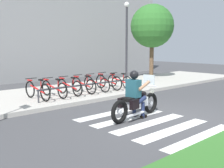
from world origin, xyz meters
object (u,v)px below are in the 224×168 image
bicycle_0 (37,90)px  bicycle_5 (108,82)px  bicycle_2 (69,87)px  rider (135,91)px  bicycle_3 (83,85)px  bicycle_1 (54,89)px  bicycle_4 (96,83)px  tree_near_rack (152,26)px  bicycle_6 (120,81)px  bike_rack (91,85)px  street_lamp (127,36)px  motorcycle (137,103)px

bicycle_0 → bicycle_5: 3.59m
bicycle_2 → bicycle_5: bearing=-0.0°
rider → bicycle_3: 4.07m
bicycle_3 → bicycle_5: (1.43, 0.00, 0.00)m
bicycle_1 → bicycle_3: 1.44m
bicycle_2 → bicycle_3: size_ratio=1.03×
bicycle_4 → tree_near_rack: (5.86, 1.67, 2.87)m
bicycle_4 → bicycle_5: 0.72m
bicycle_5 → bicycle_6: bearing=0.1°
rider → bicycle_2: (0.29, 3.93, -0.34)m
bicycle_2 → bicycle_3: bicycle_3 is taller
bicycle_6 → bicycle_5: bearing=-179.9°
bicycle_0 → bicycle_3: bicycle_0 is taller
bike_rack → street_lamp: (3.91, 1.83, 2.15)m
bicycle_4 → bicycle_6: size_ratio=1.08×
bicycle_1 → bicycle_6: size_ratio=1.11×
bicycle_0 → bike_rack: bearing=-14.4°
bike_rack → bicycle_0: bearing=165.6°
rider → bicycle_1: (-0.43, 3.93, -0.34)m
motorcycle → bicycle_0: size_ratio=1.30×
motorcycle → bicycle_1: bearing=97.3°
motorcycle → bicycle_3: bearing=76.7°
bicycle_2 → bicycle_5: bicycle_5 is taller
bicycle_1 → bicycle_4: size_ratio=1.03×
rider → street_lamp: bearing=46.6°
bicycle_5 → rider: bearing=-121.9°
rider → bicycle_3: size_ratio=0.91×
rider → bicycle_5: bearing=58.1°
rider → bicycle_1: size_ratio=0.84×
bicycle_6 → tree_near_rack: size_ratio=0.33×
rider → street_lamp: street_lamp is taller
bike_rack → tree_near_rack: size_ratio=1.04×
bicycle_2 → bicycle_3: 0.72m
motorcycle → bicycle_5: 4.58m
bicycle_4 → bicycle_6: (1.43, 0.00, -0.02)m
motorcycle → bike_rack: bearing=74.6°
bicycle_0 → bicycle_6: bearing=0.0°
bicycle_6 → tree_near_rack: 5.54m
motorcycle → street_lamp: (4.84, 5.20, 2.25)m
bicycle_1 → bicycle_2: bicycle_2 is taller
bicycle_5 → tree_near_rack: size_ratio=0.36×
bicycle_2 → street_lamp: street_lamp is taller
bicycle_6 → street_lamp: street_lamp is taller
rider → bicycle_1: bearing=96.2°
bicycle_5 → street_lamp: street_lamp is taller
bicycle_4 → motorcycle: bearing=-112.8°
bicycle_6 → bicycle_2: bearing=-180.0°
bicycle_0 → tree_near_rack: (8.73, 1.68, 2.85)m
bicycle_4 → bicycle_6: bicycle_4 is taller
rider → bicycle_0: 4.11m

